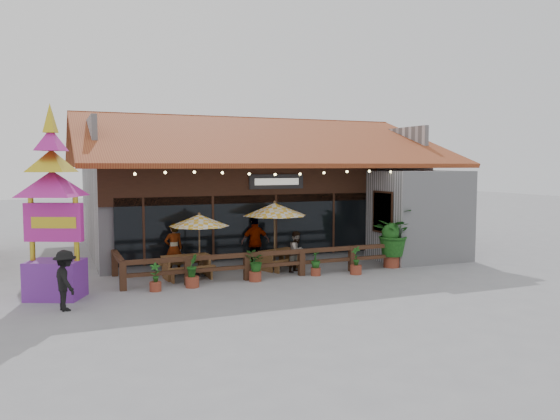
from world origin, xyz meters
name	(u,v)px	position (x,y,z in m)	size (l,w,h in m)	color
ground	(308,272)	(0.00, 0.00, 0.00)	(100.00, 100.00, 0.00)	gray
restaurant_building	(253,200)	(0.26, 6.61, 2.21)	(15.50, 14.73, 6.09)	silver
patio_railing	(252,260)	(-2.25, -0.27, 0.61)	(10.00, 2.60, 0.92)	#432418
umbrella_left	(199,221)	(-3.80, 0.74, 1.93)	(2.58, 2.58, 2.21)	brown
umbrella_right	(275,210)	(-0.94, 0.90, 2.21)	(2.69, 2.69, 2.53)	brown
picnic_table_left	(187,263)	(-4.28, 0.60, 0.52)	(1.71, 1.51, 0.77)	brown
picnic_table_right	(279,256)	(-0.77, 0.87, 0.48)	(1.84, 1.73, 0.71)	brown
thai_sign_tower	(53,189)	(-8.40, -0.76, 3.16)	(2.92, 2.92, 5.97)	#69278F
tropical_plant	(392,234)	(3.28, -0.38, 1.25)	(2.05, 2.09, 2.18)	brown
diner_a	(174,249)	(-4.55, 1.40, 0.91)	(0.66, 0.44, 1.82)	#331B10
diner_b	(297,252)	(-0.40, 0.12, 0.74)	(0.72, 0.56, 1.48)	#331B10
diner_c	(255,242)	(-1.40, 1.69, 0.94)	(1.10, 0.46, 1.88)	#331B10
pedestrian	(65,280)	(-8.16, -2.27, 0.80)	(1.04, 0.60, 1.61)	black
planter_a	(155,279)	(-5.60, -0.95, 0.37)	(0.36, 0.36, 0.87)	brown
planter_b	(192,272)	(-4.44, -0.85, 0.47)	(0.46, 0.49, 1.04)	brown
planter_c	(255,264)	(-2.31, -0.76, 0.57)	(0.68, 0.61, 1.01)	brown
planter_d	(316,264)	(-0.05, -0.70, 0.40)	(0.44, 0.44, 0.84)	brown
planter_e	(356,263)	(1.35, -1.05, 0.42)	(0.40, 0.40, 0.99)	brown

